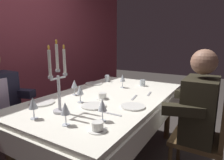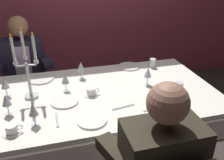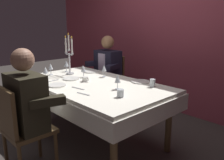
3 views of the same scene
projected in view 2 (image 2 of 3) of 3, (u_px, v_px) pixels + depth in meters
The scene contains 21 objects.
ground_plane at pixel (105, 158), 2.40m from camera, with size 12.00×12.00×0.00m, color #3A3531.
dining_table at pixel (104, 104), 2.12m from camera, with size 1.94×1.14×0.74m.
candelabra at pixel (27, 71), 1.89m from camera, with size 0.19×0.11×0.58m.
dinner_plate_0 at pixel (65, 101), 1.92m from camera, with size 0.22×0.22×0.01m, color white.
dinner_plate_1 at pixel (41, 79), 2.28m from camera, with size 0.23×0.23×0.01m, color white.
dinner_plate_2 at pixel (129, 66), 2.55m from camera, with size 0.22×0.22×0.01m, color white.
dinner_plate_3 at pixel (92, 120), 1.70m from camera, with size 0.21×0.21×0.01m, color white.
wine_glass_0 at pixel (81, 67), 2.26m from camera, with size 0.07×0.07×0.16m.
wine_glass_1 at pixel (148, 73), 2.14m from camera, with size 0.07×0.07×0.16m.
wine_glass_2 at pixel (33, 110), 1.61m from camera, with size 0.07×0.07×0.16m.
wine_glass_3 at pixel (5, 84), 1.96m from camera, with size 0.07×0.07×0.16m.
wine_glass_4 at pixel (65, 79), 2.03m from camera, with size 0.07×0.07×0.16m.
wine_glass_5 at pixel (6, 100), 1.72m from camera, with size 0.07×0.07×0.16m.
water_tumbler_0 at pixel (153, 63), 2.53m from camera, with size 0.06×0.06×0.09m, color silver.
water_tumbler_1 at pixel (179, 86), 2.08m from camera, with size 0.07×0.07×0.08m, color silver.
coffee_cup_0 at pixel (12, 130), 1.57m from camera, with size 0.13×0.12×0.06m.
coffee_cup_1 at pixel (91, 92), 2.01m from camera, with size 0.13×0.12×0.06m.
fork_0 at pixel (57, 120), 1.70m from camera, with size 0.17×0.02×0.01m, color #B7B7BC.
fork_1 at pixel (153, 109), 1.83m from camera, with size 0.17×0.02×0.01m, color #B7B7BC.
knife_2 at pixel (123, 107), 1.85m from camera, with size 0.19×0.02×0.01m, color #B7B7BC.
seated_diner_0 at pixel (24, 62), 2.68m from camera, with size 0.63×0.48×1.24m.
Camera 2 is at (-0.41, -1.77, 1.75)m, focal length 39.19 mm.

